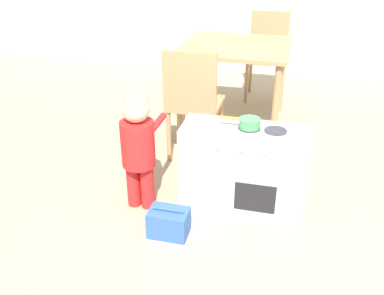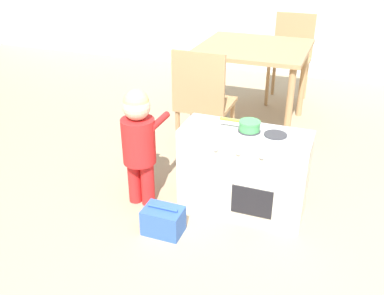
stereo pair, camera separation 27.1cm
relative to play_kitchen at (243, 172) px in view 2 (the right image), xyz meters
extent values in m
cube|color=silver|center=(0.00, 0.00, -0.01)|extent=(0.80, 0.31, 0.55)
cube|color=#B7BABC|center=(0.00, 0.00, 0.28)|extent=(0.80, 0.31, 0.02)
cylinder|color=#38383D|center=(0.02, 0.00, 0.29)|extent=(0.14, 0.14, 0.01)
cylinder|color=#38383D|center=(0.18, 0.00, 0.29)|extent=(0.14, 0.14, 0.01)
cube|color=black|center=(0.10, -0.16, -0.11)|extent=(0.26, 0.01, 0.19)
cylinder|color=#B2B2B7|center=(-0.14, -0.16, 0.22)|extent=(0.03, 0.01, 0.03)
cylinder|color=#B2B2B7|center=(0.00, -0.16, 0.22)|extent=(0.03, 0.01, 0.03)
cylinder|color=#B2B2B7|center=(0.14, -0.16, 0.22)|extent=(0.03, 0.01, 0.03)
cylinder|color=#4CAD5B|center=(0.02, 0.00, 0.32)|extent=(0.13, 0.13, 0.06)
cylinder|color=#4CAD5B|center=(0.02, 0.00, 0.35)|extent=(0.13, 0.13, 0.01)
cylinder|color=#B7DB33|center=(-0.10, 0.00, 0.35)|extent=(0.12, 0.02, 0.02)
cylinder|color=red|center=(-0.70, -0.16, -0.13)|extent=(0.09, 0.09, 0.32)
cylinder|color=red|center=(-0.61, -0.16, -0.13)|extent=(0.09, 0.09, 0.32)
cylinder|color=red|center=(-0.66, -0.16, 0.18)|extent=(0.21, 0.21, 0.30)
sphere|color=beige|center=(-0.66, -0.16, 0.41)|extent=(0.17, 0.17, 0.17)
sphere|color=#DBC17A|center=(-0.66, -0.16, 0.44)|extent=(0.16, 0.16, 0.16)
cylinder|color=red|center=(-0.75, -0.04, 0.28)|extent=(0.04, 0.24, 0.04)
cylinder|color=red|center=(-0.56, -0.04, 0.28)|extent=(0.04, 0.24, 0.04)
cube|color=#335BB2|center=(-0.39, -0.40, -0.20)|extent=(0.24, 0.17, 0.17)
cylinder|color=#335BB2|center=(-0.39, -0.40, -0.11)|extent=(0.19, 0.02, 0.02)
cube|color=tan|center=(-0.28, 1.35, 0.45)|extent=(0.94, 0.93, 0.03)
cylinder|color=tan|center=(-0.69, 0.95, 0.07)|extent=(0.06, 0.06, 0.72)
cylinder|color=tan|center=(0.13, 0.95, 0.07)|extent=(0.06, 0.06, 0.72)
cylinder|color=tan|center=(-0.69, 1.76, 0.07)|extent=(0.06, 0.06, 0.72)
cylinder|color=tan|center=(0.13, 1.76, 0.07)|extent=(0.06, 0.06, 0.72)
cube|color=tan|center=(-0.48, 0.67, 0.15)|extent=(0.41, 0.41, 0.03)
cube|color=tan|center=(-0.48, 0.47, 0.39)|extent=(0.41, 0.02, 0.44)
cylinder|color=tan|center=(-0.66, 0.49, -0.08)|extent=(0.04, 0.04, 0.42)
cylinder|color=tan|center=(-0.31, 0.49, -0.08)|extent=(0.04, 0.04, 0.42)
cylinder|color=tan|center=(-0.66, 0.84, -0.08)|extent=(0.04, 0.04, 0.42)
cylinder|color=tan|center=(-0.31, 0.84, -0.08)|extent=(0.04, 0.04, 0.42)
cube|color=tan|center=(-0.07, 2.09, 0.15)|extent=(0.41, 0.41, 0.03)
cube|color=tan|center=(-0.07, 2.28, 0.39)|extent=(0.41, 0.02, 0.44)
cylinder|color=tan|center=(-0.24, 1.92, -0.08)|extent=(0.04, 0.04, 0.42)
cylinder|color=tan|center=(0.11, 1.92, -0.08)|extent=(0.04, 0.04, 0.42)
cylinder|color=tan|center=(-0.24, 2.26, -0.08)|extent=(0.04, 0.04, 0.42)
cylinder|color=tan|center=(0.11, 2.26, -0.08)|extent=(0.04, 0.04, 0.42)
camera|label=1|loc=(0.26, -2.40, 1.39)|focal=40.00mm
camera|label=2|loc=(0.52, -2.32, 1.39)|focal=40.00mm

